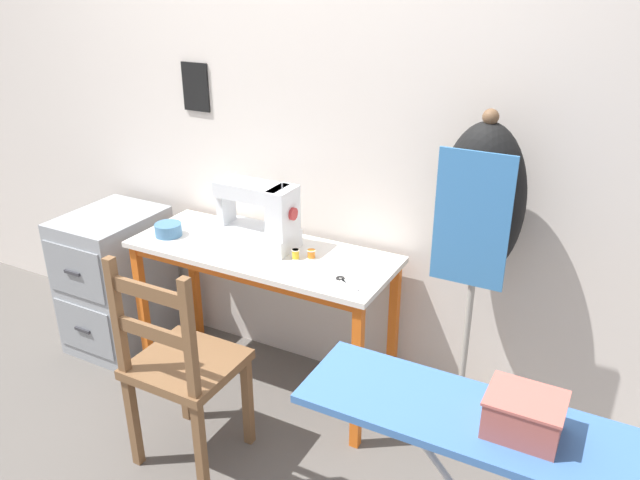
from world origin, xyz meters
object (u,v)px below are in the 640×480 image
fabric_bowl (168,229)px  scissors (344,281)px  sewing_machine (261,218)px  filing_cabinet (117,280)px  ironing_board (510,442)px  dress_form (479,219)px  wooden_chair (182,367)px  thread_spool_near_machine (296,254)px  storage_box (524,415)px  thread_spool_mid_table (311,254)px

fabric_bowl → scissors: (0.94, -0.04, -0.03)m
sewing_machine → filing_cabinet: bearing=-174.9°
sewing_machine → ironing_board: size_ratio=0.33×
dress_form → ironing_board: (0.34, -0.87, -0.26)m
fabric_bowl → wooden_chair: size_ratio=0.13×
thread_spool_near_machine → wooden_chair: wooden_chair is taller
sewing_machine → fabric_bowl: bearing=-166.6°
storage_box → fabric_bowl: bearing=158.5°
wooden_chair → storage_box: size_ratio=4.88×
thread_spool_mid_table → storage_box: (1.05, -0.80, 0.11)m
thread_spool_near_machine → thread_spool_mid_table: bearing=35.0°
fabric_bowl → thread_spool_mid_table: (0.72, 0.10, -0.01)m
thread_spool_mid_table → storage_box: size_ratio=0.21×
filing_cabinet → dress_form: bearing=4.6°
ironing_board → storage_box: 0.11m
ironing_board → storage_box: storage_box is taller
dress_form → sewing_machine: bearing=-176.0°
thread_spool_mid_table → ironing_board: ironing_board is taller
dress_form → thread_spool_near_machine: bearing=-171.2°
scissors → wooden_chair: wooden_chair is taller
filing_cabinet → ironing_board: (2.18, -0.72, 0.38)m
sewing_machine → scissors: 0.53m
scissors → thread_spool_near_machine: size_ratio=2.91×
filing_cabinet → thread_spool_near_machine: bearing=1.6°
fabric_bowl → scissors: fabric_bowl is taller
storage_box → dress_form: bearing=112.6°
wooden_chair → ironing_board: (1.28, -0.18, 0.30)m
scissors → dress_form: (0.47, 0.21, 0.28)m
fabric_bowl → wooden_chair: (0.47, -0.51, -0.31)m
scissors → storage_box: bearing=-38.5°
thread_spool_near_machine → ironing_board: ironing_board is taller
fabric_bowl → dress_form: dress_form is taller
filing_cabinet → wooden_chair: bearing=-31.2°
ironing_board → thread_spool_mid_table: bearing=142.5°
thread_spool_near_machine → wooden_chair: size_ratio=0.05×
sewing_machine → thread_spool_near_machine: bearing=-13.1°
scissors → filing_cabinet: size_ratio=0.18×
thread_spool_near_machine → filing_cabinet: (-1.09, -0.03, -0.38)m
thread_spool_near_machine → thread_spool_mid_table: (0.06, 0.04, -0.00)m
dress_form → ironing_board: bearing=-68.6°
storage_box → thread_spool_near_machine: bearing=145.8°
thread_spool_near_machine → filing_cabinet: thread_spool_near_machine is taller
fabric_bowl → filing_cabinet: bearing=176.1°
dress_form → ironing_board: 0.97m
thread_spool_mid_table → dress_form: (0.69, 0.08, 0.27)m
scissors → ironing_board: (0.81, -0.65, 0.02)m
fabric_bowl → storage_box: bearing=-21.5°
sewing_machine → thread_spool_mid_table: (0.26, -0.01, -0.12)m
thread_spool_mid_table → wooden_chair: 0.72m
fabric_bowl → scissors: size_ratio=0.97×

